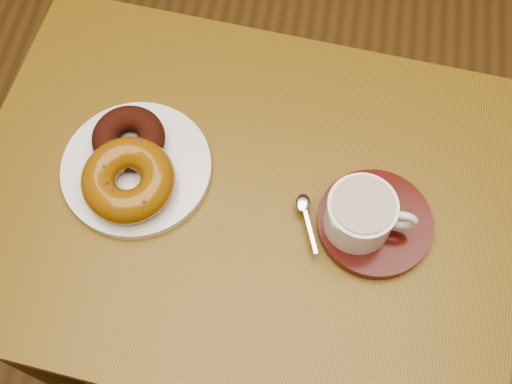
# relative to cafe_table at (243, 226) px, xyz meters

# --- Properties ---
(ground) EXTENTS (6.00, 6.00, 0.00)m
(ground) POSITION_rel_cafe_table_xyz_m (0.06, 0.00, -0.60)
(ground) COLOR brown
(ground) RESTS_ON ground
(cafe_table) EXTENTS (0.81, 0.64, 0.72)m
(cafe_table) POSITION_rel_cafe_table_xyz_m (0.00, 0.00, 0.00)
(cafe_table) COLOR brown
(cafe_table) RESTS_ON ground
(donut_plate) EXTENTS (0.26, 0.26, 0.01)m
(donut_plate) POSITION_rel_cafe_table_xyz_m (-0.15, 0.02, 0.12)
(donut_plate) COLOR silver
(donut_plate) RESTS_ON cafe_table
(donut_cinnamon) EXTENTS (0.11, 0.11, 0.04)m
(donut_cinnamon) POSITION_rel_cafe_table_xyz_m (-0.17, 0.05, 0.15)
(donut_cinnamon) COLOR black
(donut_cinnamon) RESTS_ON donut_plate
(donut_caramel) EXTENTS (0.17, 0.17, 0.05)m
(donut_caramel) POSITION_rel_cafe_table_xyz_m (-0.15, -0.02, 0.15)
(donut_caramel) COLOR brown
(donut_caramel) RESTS_ON donut_plate
(saucer) EXTENTS (0.16, 0.16, 0.02)m
(saucer) POSITION_rel_cafe_table_xyz_m (0.18, -0.02, 0.12)
(saucer) COLOR #390B07
(saucer) RESTS_ON cafe_table
(coffee_cup) EXTENTS (0.12, 0.09, 0.06)m
(coffee_cup) POSITION_rel_cafe_table_xyz_m (0.16, -0.02, 0.16)
(coffee_cup) COLOR silver
(coffee_cup) RESTS_ON saucer
(teaspoon) EXTENTS (0.04, 0.08, 0.01)m
(teaspoon) POSITION_rel_cafe_table_xyz_m (0.09, -0.01, 0.13)
(teaspoon) COLOR silver
(teaspoon) RESTS_ON saucer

